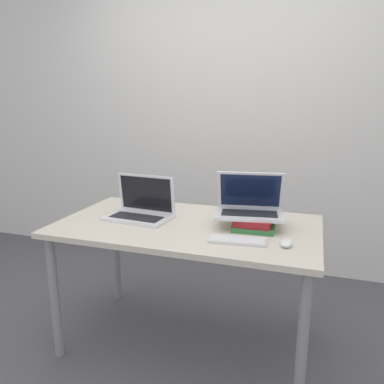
# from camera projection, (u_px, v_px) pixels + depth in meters

# --- Properties ---
(wall_back) EXTENTS (8.00, 0.05, 2.70)m
(wall_back) POSITION_uv_depth(u_px,v_px,m) (236.00, 107.00, 3.03)
(wall_back) COLOR silver
(wall_back) RESTS_ON ground_plane
(desk) EXTENTS (1.41, 0.79, 0.74)m
(desk) POSITION_uv_depth(u_px,v_px,m) (187.00, 237.00, 2.07)
(desk) COLOR beige
(desk) RESTS_ON ground_plane
(laptop_left) EXTENTS (0.38, 0.26, 0.24)m
(laptop_left) POSITION_uv_depth(u_px,v_px,m) (141.00, 209.00, 2.14)
(laptop_left) COLOR silver
(laptop_left) RESTS_ON desk
(book_stack) EXTENTS (0.23, 0.26, 0.06)m
(book_stack) POSITION_uv_depth(u_px,v_px,m) (254.00, 222.00, 1.98)
(book_stack) COLOR #33753D
(book_stack) RESTS_ON desk
(laptop_on_books) EXTENTS (0.39, 0.29, 0.23)m
(laptop_on_books) POSITION_uv_depth(u_px,v_px,m) (250.00, 206.00, 1.99)
(laptop_on_books) COLOR silver
(laptop_on_books) RESTS_ON book_stack
(wireless_keyboard) EXTENTS (0.28, 0.13, 0.01)m
(wireless_keyboard) POSITION_uv_depth(u_px,v_px,m) (238.00, 240.00, 1.78)
(wireless_keyboard) COLOR silver
(wireless_keyboard) RESTS_ON desk
(mouse) EXTENTS (0.06, 0.10, 0.03)m
(mouse) POSITION_uv_depth(u_px,v_px,m) (286.00, 243.00, 1.72)
(mouse) COLOR white
(mouse) RESTS_ON desk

